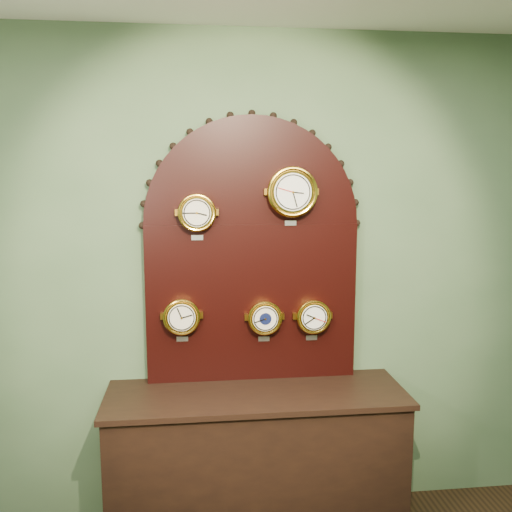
{
  "coord_description": "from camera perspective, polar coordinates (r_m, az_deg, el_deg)",
  "views": [
    {
      "loc": [
        -0.33,
        -0.6,
        2.02
      ],
      "look_at": [
        0.0,
        2.25,
        1.58
      ],
      "focal_mm": 38.53,
      "sensor_mm": 36.0,
      "label": 1
    }
  ],
  "objects": [
    {
      "name": "wall_back",
      "position": [
        3.18,
        -0.52,
        -2.53
      ],
      "size": [
        4.0,
        0.0,
        4.0
      ],
      "primitive_type": "plane",
      "rotation": [
        1.57,
        0.0,
        0.0
      ],
      "color": "#4E6A49",
      "rests_on": "ground"
    },
    {
      "name": "shop_counter",
      "position": [
        3.28,
        0.04,
        -20.9
      ],
      "size": [
        1.6,
        0.5,
        0.8
      ],
      "primitive_type": "cube",
      "color": "black",
      "rests_on": "ground_plane"
    },
    {
      "name": "display_board",
      "position": [
        3.1,
        -0.42,
        1.4
      ],
      "size": [
        1.26,
        0.06,
        1.53
      ],
      "color": "black",
      "rests_on": "shop_counter"
    },
    {
      "name": "roman_clock",
      "position": [
        2.99,
        -6.16,
        4.5
      ],
      "size": [
        0.21,
        0.08,
        0.26
      ],
      "color": "gold",
      "rests_on": "display_board"
    },
    {
      "name": "arabic_clock",
      "position": [
        3.04,
        3.75,
        6.65
      ],
      "size": [
        0.28,
        0.08,
        0.33
      ],
      "color": "gold",
      "rests_on": "display_board"
    },
    {
      "name": "hygrometer",
      "position": [
        3.09,
        -7.72,
        -6.23
      ],
      "size": [
        0.21,
        0.08,
        0.26
      ],
      "color": "gold",
      "rests_on": "display_board"
    },
    {
      "name": "barometer",
      "position": [
        3.12,
        0.91,
        -6.39
      ],
      "size": [
        0.2,
        0.08,
        0.25
      ],
      "color": "gold",
      "rests_on": "display_board"
    },
    {
      "name": "tide_clock",
      "position": [
        3.17,
        5.95,
        -6.25
      ],
      "size": [
        0.2,
        0.08,
        0.25
      ],
      "color": "gold",
      "rests_on": "display_board"
    }
  ]
}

